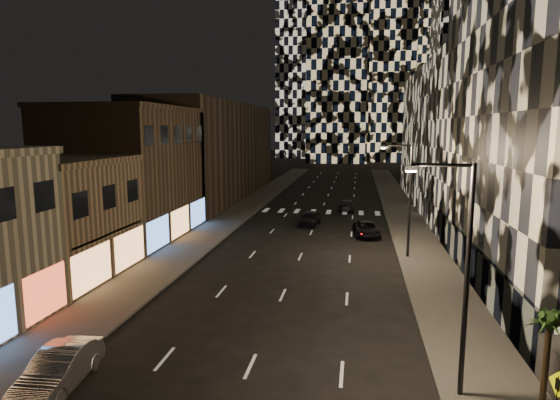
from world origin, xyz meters
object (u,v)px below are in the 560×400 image
(palm_tree, at_px, (549,327))
(streetlight_far, at_px, (407,192))
(car_dark_rightlane, at_px, (367,229))
(car_silver_parked, at_px, (59,369))
(ped_sign, at_px, (557,397))
(streetlight_near, at_px, (461,264))
(car_dark_midlane, at_px, (310,218))
(car_dark_oncoming, at_px, (347,205))

(palm_tree, bearing_deg, streetlight_far, 98.84)
(car_dark_rightlane, bearing_deg, car_silver_parked, -120.48)
(car_dark_rightlane, height_order, ped_sign, ped_sign)
(streetlight_near, relative_size, car_dark_midlane, 2.00)
(streetlight_near, distance_m, car_dark_oncoming, 41.96)
(car_silver_parked, distance_m, car_dark_rightlane, 31.94)
(streetlight_far, height_order, car_dark_midlane, streetlight_far)
(car_silver_parked, xyz_separation_m, ped_sign, (18.08, -0.88, 1.18))
(streetlight_far, distance_m, car_silver_parked, 27.29)
(streetlight_near, height_order, streetlight_far, same)
(streetlight_far, relative_size, palm_tree, 2.44)
(streetlight_near, distance_m, ped_sign, 5.09)
(streetlight_near, height_order, car_silver_parked, streetlight_near)
(streetlight_near, distance_m, car_silver_parked, 16.33)
(car_dark_rightlane, height_order, palm_tree, palm_tree)
(streetlight_far, height_order, car_silver_parked, streetlight_far)
(streetlight_far, bearing_deg, car_silver_parked, -125.31)
(streetlight_far, xyz_separation_m, palm_tree, (3.15, -20.23, -2.16))
(car_dark_rightlane, distance_m, palm_tree, 28.35)
(streetlight_far, xyz_separation_m, car_dark_midlane, (-8.85, 11.62, -4.59))
(car_dark_midlane, height_order, ped_sign, ped_sign)
(car_dark_oncoming, bearing_deg, car_dark_rightlane, 97.20)
(streetlight_far, bearing_deg, palm_tree, -81.16)
(car_dark_midlane, relative_size, car_dark_rightlane, 0.91)
(ped_sign, height_order, palm_tree, palm_tree)
(streetlight_near, relative_size, streetlight_far, 1.00)
(ped_sign, bearing_deg, car_dark_midlane, 94.13)
(ped_sign, xyz_separation_m, palm_tree, (0.62, 2.61, 1.22))
(streetlight_near, bearing_deg, car_dark_midlane, 105.64)
(streetlight_far, relative_size, ped_sign, 3.36)
(palm_tree, bearing_deg, car_dark_oncoming, 101.29)
(car_dark_midlane, xyz_separation_m, car_dark_oncoming, (3.69, 9.76, -0.07))
(car_dark_oncoming, distance_m, car_dark_rightlane, 14.20)
(car_dark_oncoming, xyz_separation_m, car_dark_rightlane, (2.27, -14.02, -0.01))
(car_dark_oncoming, height_order, palm_tree, palm_tree)
(palm_tree, bearing_deg, car_dark_midlane, 110.65)
(streetlight_near, distance_m, palm_tree, 3.82)
(car_dark_rightlane, xyz_separation_m, palm_tree, (6.03, -27.59, 2.50))
(palm_tree, bearing_deg, car_silver_parked, -174.72)
(ped_sign, bearing_deg, streetlight_near, 117.55)
(ped_sign, bearing_deg, palm_tree, 62.50)
(car_dark_oncoming, relative_size, palm_tree, 1.30)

